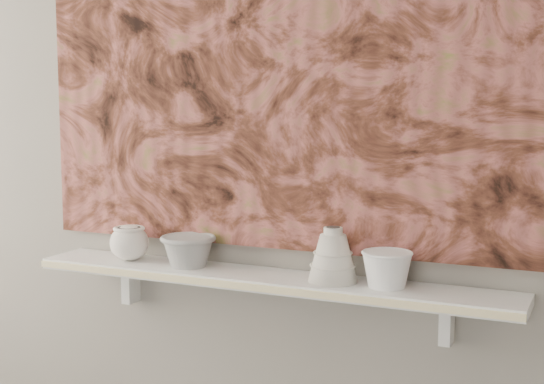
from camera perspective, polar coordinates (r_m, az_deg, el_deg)
The scene contains 11 objects.
wall_back at distance 2.13m, azimuth 0.49°, elevation 5.40°, with size 3.60×3.60×0.00m, color gray.
shelf at distance 2.10m, azimuth -0.58°, elevation -6.61°, with size 1.40×0.18×0.03m, color silver.
shelf_stripe at distance 2.02m, azimuth -1.70°, elevation -7.17°, with size 1.40×0.01×0.02m, color beige.
bracket_left at distance 2.41m, azimuth -10.59°, elevation -6.78°, with size 0.03×0.06×0.12m, color silver.
bracket_right at distance 2.03m, azimuth 13.03°, elevation -9.45°, with size 0.03×0.06×0.12m, color silver.
painting at distance 2.12m, azimuth 0.33°, elevation 10.53°, with size 1.50×0.03×1.10m, color brown.
house_motif at distance 1.97m, azimuth 12.22°, elevation 1.68°, with size 0.09×0.00×0.08m, color black.
bowl_grey at distance 2.20m, azimuth -6.32°, elevation -4.40°, with size 0.16×0.16×0.09m, color #9D9D9A, non-canonical shape.
cup_cream at distance 2.31m, azimuth -10.70°, elevation -3.78°, with size 0.12×0.12×0.11m, color silver, non-canonical shape.
bell_vessel at distance 2.01m, azimuth 4.61°, elevation -4.70°, with size 0.13×0.13×0.15m, color beige, non-canonical shape.
bowl_white at distance 1.97m, azimuth 8.65°, elevation -5.74°, with size 0.13×0.13×0.10m, color white, non-canonical shape.
Camera 1 is at (0.86, -0.35, 1.41)m, focal length 50.00 mm.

